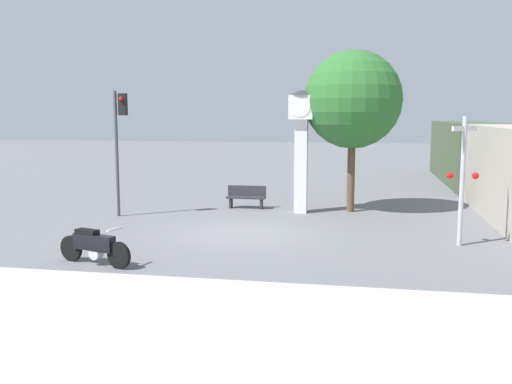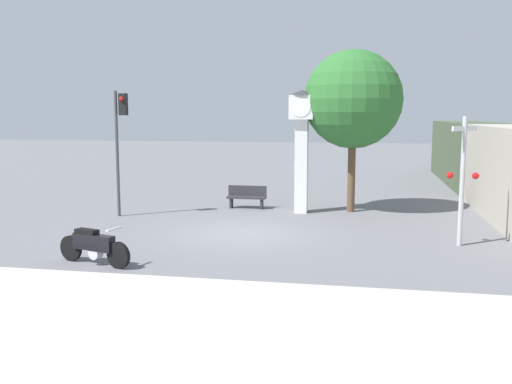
{
  "view_description": "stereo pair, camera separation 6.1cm",
  "coord_description": "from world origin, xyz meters",
  "px_view_note": "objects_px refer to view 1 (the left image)",
  "views": [
    {
      "loc": [
        3.82,
        -17.75,
        3.85
      ],
      "look_at": [
        0.44,
        -0.01,
        1.38
      ],
      "focal_mm": 40.0,
      "sensor_mm": 36.0,
      "label": 1
    },
    {
      "loc": [
        3.87,
        -17.74,
        3.85
      ],
      "look_at": [
        0.44,
        -0.01,
        1.38
      ],
      "focal_mm": 40.0,
      "sensor_mm": 36.0,
      "label": 2
    }
  ],
  "objects_px": {
    "motorcycle": "(94,246)",
    "railroad_crossing_signal": "(462,176)",
    "freight_train": "(493,161)",
    "traffic_light": "(120,131)",
    "clock_tower": "(301,132)",
    "bench": "(246,196)",
    "street_tree": "(353,100)"
  },
  "relations": [
    {
      "from": "freight_train",
      "to": "traffic_light",
      "type": "relative_size",
      "value": 5.3
    },
    {
      "from": "freight_train",
      "to": "traffic_light",
      "type": "bearing_deg",
      "value": -152.59
    },
    {
      "from": "traffic_light",
      "to": "clock_tower",
      "type": "bearing_deg",
      "value": 17.65
    },
    {
      "from": "motorcycle",
      "to": "bench",
      "type": "bearing_deg",
      "value": 95.08
    },
    {
      "from": "freight_train",
      "to": "railroad_crossing_signal",
      "type": "relative_size",
      "value": 6.59
    },
    {
      "from": "railroad_crossing_signal",
      "to": "bench",
      "type": "height_order",
      "value": "railroad_crossing_signal"
    },
    {
      "from": "motorcycle",
      "to": "railroad_crossing_signal",
      "type": "bearing_deg",
      "value": 40.0
    },
    {
      "from": "motorcycle",
      "to": "freight_train",
      "type": "distance_m",
      "value": 19.17
    },
    {
      "from": "bench",
      "to": "freight_train",
      "type": "bearing_deg",
      "value": 25.18
    },
    {
      "from": "street_tree",
      "to": "motorcycle",
      "type": "bearing_deg",
      "value": -123.68
    },
    {
      "from": "street_tree",
      "to": "railroad_crossing_signal",
      "type": "bearing_deg",
      "value": -58.42
    },
    {
      "from": "railroad_crossing_signal",
      "to": "bench",
      "type": "relative_size",
      "value": 2.37
    },
    {
      "from": "freight_train",
      "to": "railroad_crossing_signal",
      "type": "distance_m",
      "value": 10.82
    },
    {
      "from": "freight_train",
      "to": "street_tree",
      "type": "height_order",
      "value": "street_tree"
    },
    {
      "from": "traffic_light",
      "to": "railroad_crossing_signal",
      "type": "height_order",
      "value": "traffic_light"
    },
    {
      "from": "motorcycle",
      "to": "traffic_light",
      "type": "relative_size",
      "value": 0.48
    },
    {
      "from": "freight_train",
      "to": "railroad_crossing_signal",
      "type": "height_order",
      "value": "railroad_crossing_signal"
    },
    {
      "from": "railroad_crossing_signal",
      "to": "street_tree",
      "type": "relative_size",
      "value": 0.6
    },
    {
      "from": "railroad_crossing_signal",
      "to": "street_tree",
      "type": "height_order",
      "value": "street_tree"
    },
    {
      "from": "railroad_crossing_signal",
      "to": "freight_train",
      "type": "bearing_deg",
      "value": 73.91
    },
    {
      "from": "motorcycle",
      "to": "clock_tower",
      "type": "distance_m",
      "value": 10.19
    },
    {
      "from": "railroad_crossing_signal",
      "to": "bench",
      "type": "xyz_separation_m",
      "value": [
        -7.55,
        5.43,
        -1.58
      ]
    },
    {
      "from": "clock_tower",
      "to": "freight_train",
      "type": "bearing_deg",
      "value": 34.17
    },
    {
      "from": "motorcycle",
      "to": "traffic_light",
      "type": "height_order",
      "value": "traffic_light"
    },
    {
      "from": "clock_tower",
      "to": "railroad_crossing_signal",
      "type": "relative_size",
      "value": 1.26
    },
    {
      "from": "clock_tower",
      "to": "bench",
      "type": "height_order",
      "value": "clock_tower"
    },
    {
      "from": "railroad_crossing_signal",
      "to": "motorcycle",
      "type": "bearing_deg",
      "value": -157.25
    },
    {
      "from": "railroad_crossing_signal",
      "to": "street_tree",
      "type": "xyz_separation_m",
      "value": [
        -3.31,
        5.39,
        2.33
      ]
    },
    {
      "from": "railroad_crossing_signal",
      "to": "street_tree",
      "type": "bearing_deg",
      "value": 121.58
    },
    {
      "from": "street_tree",
      "to": "clock_tower",
      "type": "bearing_deg",
      "value": -162.91
    },
    {
      "from": "clock_tower",
      "to": "traffic_light",
      "type": "height_order",
      "value": "clock_tower"
    },
    {
      "from": "freight_train",
      "to": "street_tree",
      "type": "distance_m",
      "value": 8.49
    }
  ]
}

